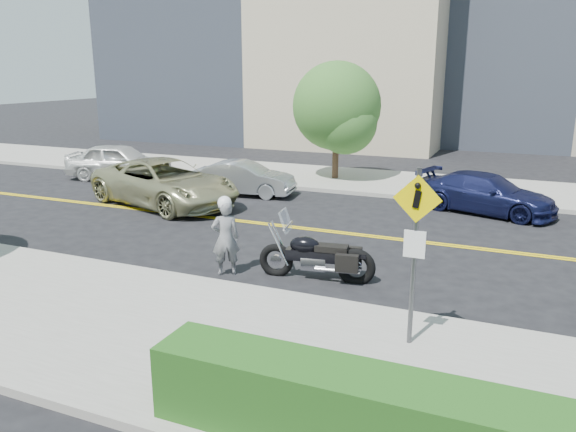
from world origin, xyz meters
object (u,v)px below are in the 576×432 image
(suv, at_px, (165,183))
(parked_car_white, at_px, (120,161))
(motorcyclist, at_px, (226,236))
(motorcycle, at_px, (317,246))
(parked_car_blue, at_px, (486,193))
(pedestrian_sign, at_px, (415,240))
(parked_car_silver, at_px, (243,178))

(suv, relative_size, parked_car_white, 1.27)
(motorcyclist, bearing_deg, parked_car_white, -74.78)
(motorcycle, xyz_separation_m, parked_car_white, (-11.96, 7.88, -0.01))
(parked_car_blue, bearing_deg, parked_car_white, 106.86)
(pedestrian_sign, bearing_deg, suv, 144.14)
(parked_car_silver, bearing_deg, motorcycle, -149.13)
(parked_car_white, bearing_deg, motorcycle, -136.82)
(motorcyclist, xyz_separation_m, parked_car_blue, (5.08, 8.46, -0.28))
(pedestrian_sign, relative_size, parked_car_blue, 0.67)
(parked_car_white, height_order, parked_car_silver, parked_car_white)
(suv, bearing_deg, motorcyclist, -117.26)
(motorcyclist, height_order, suv, motorcyclist)
(motorcycle, bearing_deg, motorcyclist, -173.53)
(parked_car_silver, bearing_deg, suv, 138.57)
(motorcycle, relative_size, parked_car_silver, 0.67)
(parked_car_white, xyz_separation_m, parked_car_silver, (6.35, -0.68, -0.13))
(motorcyclist, relative_size, suv, 0.32)
(parked_car_blue, bearing_deg, motorcycle, 175.68)
(parked_car_white, bearing_deg, parked_car_silver, -109.56)
(motorcycle, distance_m, parked_car_white, 14.32)
(pedestrian_sign, height_order, parked_car_white, pedestrian_sign)
(motorcyclist, xyz_separation_m, parked_car_white, (-9.92, 8.42, -0.16))
(suv, bearing_deg, motorcycle, -105.27)
(parked_car_white, bearing_deg, parked_car_blue, -103.25)
(pedestrian_sign, xyz_separation_m, parked_car_silver, (-8.21, 9.74, -1.32))
(parked_car_white, xyz_separation_m, parked_car_blue, (15.00, 0.05, -0.12))
(pedestrian_sign, xyz_separation_m, parked_car_blue, (0.44, 10.47, -1.31))
(motorcyclist, bearing_deg, pedestrian_sign, 122.10)
(motorcyclist, xyz_separation_m, suv, (-5.31, 5.18, -0.13))
(parked_car_white, relative_size, parked_car_blue, 1.01)
(suv, xyz_separation_m, parked_car_silver, (1.75, 2.55, -0.17))
(pedestrian_sign, bearing_deg, motorcycle, 135.65)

